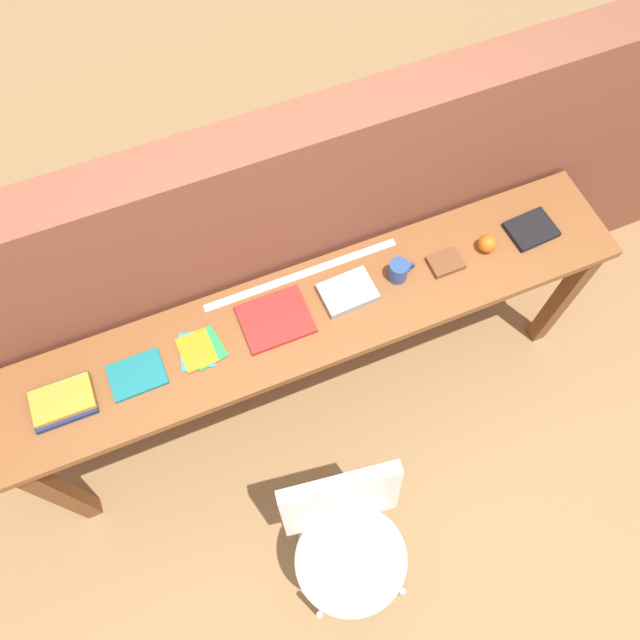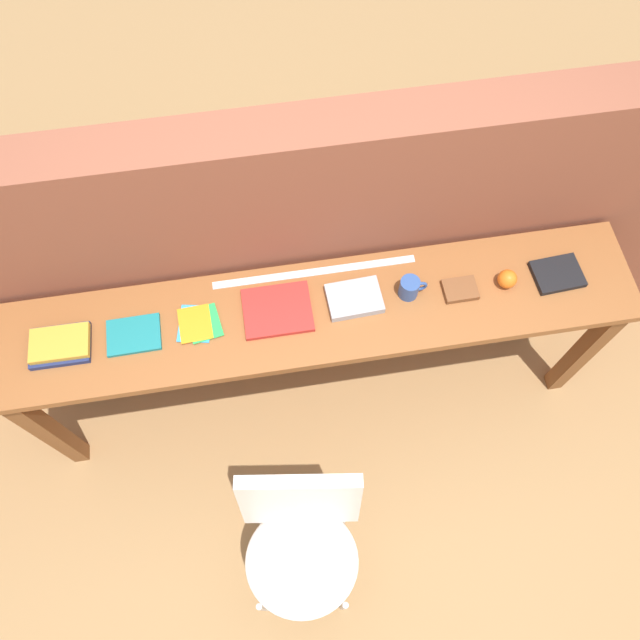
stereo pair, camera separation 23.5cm
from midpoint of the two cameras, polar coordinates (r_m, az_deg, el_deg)
name	(u,v)px [view 1 (the left image)]	position (r m, az deg, el deg)	size (l,w,h in m)	color
ground_plane	(339,441)	(3.12, -0.41, -11.27)	(40.00, 40.00, 0.00)	#9E7547
brick_wall_back	(285,257)	(2.65, -5.74, 5.48)	(6.00, 0.20, 1.52)	brown
sideboard	(315,327)	(2.51, -3.09, -0.90)	(2.50, 0.44, 0.88)	brown
chair_white_moulded	(347,539)	(2.51, -0.33, -19.71)	(0.50, 0.51, 0.89)	silver
book_stack_leftmost	(63,401)	(2.45, -25.05, -7.04)	(0.23, 0.16, 0.05)	navy
magazine_cycling	(137,375)	(2.40, -19.11, -5.07)	(0.20, 0.15, 0.02)	#19757A
pamphlet_pile_colourful	(200,349)	(2.38, -13.71, -2.89)	(0.18, 0.18, 0.01)	purple
book_open_centre	(275,319)	(2.37, -6.91, -0.23)	(0.26, 0.21, 0.02)	red
book_grey_hardcover	(348,292)	(2.40, -0.23, 2.27)	(0.21, 0.15, 0.03)	#9E9EA3
mug	(399,271)	(2.42, 4.49, 4.25)	(0.11, 0.08, 0.09)	#2D4C8C
leather_journal_brown	(446,263)	(2.50, 8.81, 4.94)	(0.13, 0.10, 0.02)	brown
sports_ball_small	(487,243)	(2.55, 12.55, 6.60)	(0.07, 0.07, 0.07)	orange
book_repair_rightmost	(531,229)	(2.66, 16.40, 7.71)	(0.19, 0.15, 0.02)	black
ruler_metal_back_edge	(302,274)	(2.46, -4.39, 3.91)	(0.81, 0.03, 0.00)	silver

